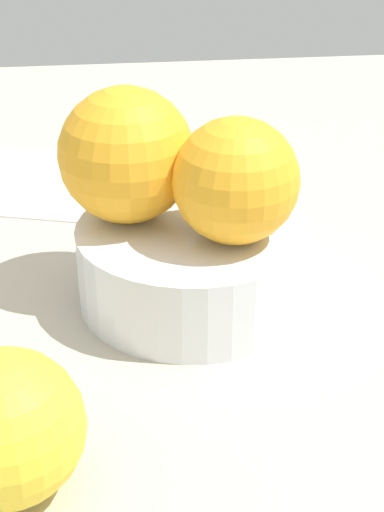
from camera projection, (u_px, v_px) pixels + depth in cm
name	position (u px, v px, depth cm)	size (l,w,h in cm)	color
ground_plane	(192.00, 311.00, 49.74)	(110.00, 110.00, 2.00)	#BCB29E
fruit_bowl	(192.00, 265.00, 48.07)	(14.17, 14.17, 5.03)	silver
orange_in_bowl_0	(236.00, 181.00, 43.78)	(7.30, 7.30, 7.30)	#F9A823
orange_in_bowl_1	(126.00, 155.00, 45.97)	(8.18, 8.18, 8.18)	#F9A823
orange_loose_0	(5.00, 428.00, 33.52)	(7.07, 7.07, 7.07)	yellow
folded_napkin	(52.00, 182.00, 64.59)	(13.47, 13.47, 0.30)	white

